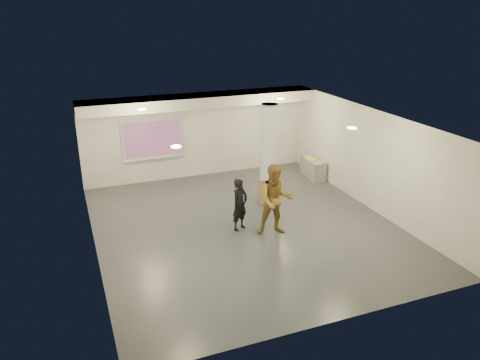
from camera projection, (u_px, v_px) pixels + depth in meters
name	position (u px, v px, depth m)	size (l,w,h in m)	color
floor	(245.00, 227.00, 13.03)	(8.00, 9.00, 0.01)	#3A3D42
ceiling	(246.00, 121.00, 11.97)	(8.00, 9.00, 0.01)	silver
wall_back	(198.00, 135.00, 16.42)	(8.00, 0.01, 3.00)	silver
wall_front	(337.00, 255.00, 8.58)	(8.00, 0.01, 3.00)	silver
wall_left	(90.00, 197.00, 11.14)	(0.01, 9.00, 3.00)	silver
wall_right	(370.00, 159.00, 13.86)	(0.01, 9.00, 3.00)	silver
soffit_band	(201.00, 100.00, 15.47)	(8.00, 1.10, 0.36)	silver
downlight_nw	(142.00, 109.00, 13.40)	(0.22, 0.22, 0.02)	#FFE099
downlight_ne	(280.00, 99.00, 14.90)	(0.22, 0.22, 0.02)	#FFE099
downlight_sw	(176.00, 147.00, 9.92)	(0.22, 0.22, 0.02)	#FFE099
downlight_se	(352.00, 128.00, 11.41)	(0.22, 0.22, 0.02)	#FFE099
column	(268.00, 152.00, 14.58)	(0.52, 0.52, 3.00)	white
projection_screen	(153.00, 139.00, 15.82)	(2.10, 0.13, 1.42)	silver
credenza	(313.00, 168.00, 16.61)	(0.48, 1.15, 0.67)	gray
papers_stack	(309.00, 157.00, 16.70)	(0.24, 0.31, 0.02)	white
postit_pad	(313.00, 159.00, 16.47)	(0.25, 0.34, 0.03)	#CEE31D
cardboard_back	(269.00, 191.00, 14.65)	(0.60, 0.05, 0.65)	olive
cardboard_front	(267.00, 194.00, 14.45)	(0.57, 0.06, 0.63)	olive
woman	(240.00, 205.00, 12.64)	(0.53, 0.35, 1.46)	black
man	(275.00, 200.00, 12.34)	(0.94, 0.74, 1.94)	olive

